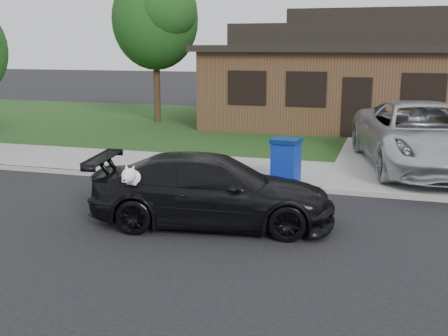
% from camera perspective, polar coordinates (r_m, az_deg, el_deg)
% --- Properties ---
extents(ground, '(120.00, 120.00, 0.00)m').
position_cam_1_polar(ground, '(11.21, -11.95, -5.47)').
color(ground, black).
rests_on(ground, ground).
extents(sidewalk, '(60.00, 3.00, 0.12)m').
position_cam_1_polar(sidewalk, '(15.61, -3.20, 0.07)').
color(sidewalk, gray).
rests_on(sidewalk, ground).
extents(curb, '(60.00, 0.12, 0.12)m').
position_cam_1_polar(curb, '(14.24, -5.25, -1.16)').
color(curb, gray).
rests_on(curb, ground).
extents(lawn, '(60.00, 13.00, 0.13)m').
position_cam_1_polar(lawn, '(23.17, 3.56, 4.14)').
color(lawn, '#193814').
rests_on(lawn, ground).
extents(driveway, '(4.50, 13.00, 0.14)m').
position_cam_1_polar(driveway, '(19.63, 18.79, 2.01)').
color(driveway, gray).
rests_on(driveway, ground).
extents(sedan, '(4.87, 2.57, 1.34)m').
position_cam_1_polar(sedan, '(10.72, -1.22, -2.27)').
color(sedan, black).
rests_on(sedan, ground).
extents(minivan, '(4.20, 6.80, 1.76)m').
position_cam_1_polar(minivan, '(15.89, 19.51, 3.11)').
color(minivan, silver).
rests_on(minivan, driveway).
extents(recycling_bin, '(0.73, 0.74, 1.07)m').
position_cam_1_polar(recycling_bin, '(13.66, 6.31, 0.81)').
color(recycling_bin, '#0D2799').
rests_on(recycling_bin, sidewalk).
extents(house, '(12.60, 8.60, 4.65)m').
position_cam_1_polar(house, '(24.39, 14.04, 9.10)').
color(house, '#422B1C').
rests_on(house, ground).
extents(tree_0, '(3.78, 3.60, 6.34)m').
position_cam_1_polar(tree_0, '(24.20, -6.76, 14.91)').
color(tree_0, '#332114').
rests_on(tree_0, ground).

